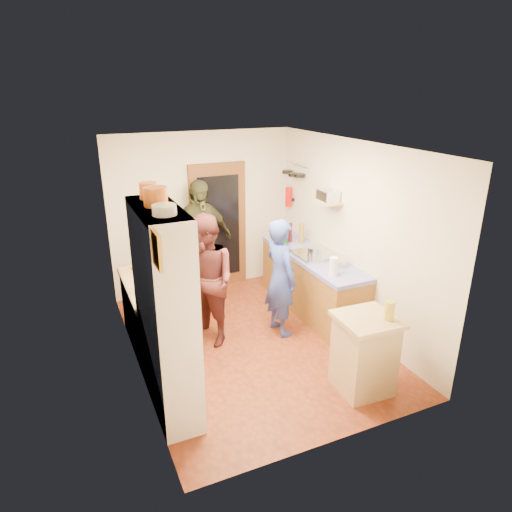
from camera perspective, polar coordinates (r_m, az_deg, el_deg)
floor at (r=6.27m, az=-0.47°, el=-10.77°), size 3.00×4.00×0.02m
ceiling at (r=5.39m, az=-0.56°, el=13.75°), size 3.00×4.00×0.02m
wall_back at (r=7.50m, az=-6.68°, el=5.37°), size 3.00×0.02×2.60m
wall_front at (r=4.09m, az=10.91°, el=-8.31°), size 3.00×0.02×2.60m
wall_left at (r=5.32m, az=-15.60°, el=-1.74°), size 0.02×4.00×2.60m
wall_right at (r=6.42m, az=11.96°, el=2.42°), size 0.02×4.00×2.60m
door_frame at (r=7.61m, az=-4.71°, el=3.70°), size 0.95×0.06×2.10m
door_glass at (r=7.57m, az=-4.62°, el=3.63°), size 0.70×0.02×1.70m
hutch_body at (r=4.71m, az=-11.25°, el=-7.02°), size 0.40×1.20×2.20m
hutch_top_shelf at (r=4.33m, az=-12.24°, el=5.77°), size 0.40×1.14×0.04m
plate_stack at (r=4.03m, az=-11.39°, el=5.69°), size 0.21×0.21×0.09m
orange_pot_a at (r=4.33m, az=-12.45°, el=7.26°), size 0.22×0.22×0.18m
orange_pot_b at (r=4.65m, az=-13.30°, el=7.96°), size 0.18×0.18×0.16m
left_counter_base at (r=6.13m, az=-12.64°, el=-7.42°), size 0.60×1.40×0.85m
left_counter_top at (r=5.94m, az=-12.97°, el=-3.57°), size 0.64×1.44×0.05m
toaster at (r=5.49m, az=-11.57°, el=-4.29°), size 0.23×0.17×0.16m
kettle at (r=5.67m, az=-13.09°, el=-3.38°), size 0.21×0.21×0.20m
orange_bowl at (r=5.99m, az=-12.43°, el=-2.53°), size 0.24×0.24×0.10m
chopping_board at (r=6.43m, az=-13.83°, el=-1.38°), size 0.35×0.30×0.02m
right_counter_base at (r=6.96m, az=6.97°, el=-3.60°), size 0.60×2.20×0.84m
right_counter_top at (r=6.79m, az=7.13°, el=-0.13°), size 0.62×2.22×0.06m
hob at (r=6.74m, az=7.30°, el=0.17°), size 0.55×0.58×0.04m
pot_on_hob at (r=6.63m, az=7.30°, el=0.57°), size 0.19×0.19×0.13m
bottle_a at (r=7.13m, az=3.76°, el=2.66°), size 0.10×0.10×0.32m
bottle_b at (r=7.29m, az=4.24°, el=2.96°), size 0.08×0.08×0.30m
bottle_c at (r=7.23m, az=5.68°, el=2.83°), size 0.09×0.09×0.32m
paper_towel at (r=6.06m, az=9.65°, el=-1.30°), size 0.11×0.11×0.25m
mixing_bowl at (r=6.41m, az=10.26°, el=-0.84°), size 0.29×0.29×0.09m
island_base at (r=5.33m, az=13.34°, el=-12.03°), size 0.58×0.58×0.86m
island_top at (r=5.10m, az=13.76°, el=-7.72°), size 0.65×0.65×0.05m
cutting_board at (r=5.11m, az=12.98°, el=-7.49°), size 0.36×0.30×0.02m
oil_jar at (r=5.06m, az=16.34°, el=-6.56°), size 0.11×0.11×0.21m
pan_rail at (r=7.47m, az=5.19°, el=11.25°), size 0.02×0.65×0.02m
pan_hang_a at (r=7.31m, az=5.41°, el=10.00°), size 0.18×0.18×0.05m
pan_hang_b at (r=7.48m, az=4.65°, el=10.12°), size 0.16×0.16×0.05m
pan_hang_c at (r=7.66m, az=3.93°, el=10.45°), size 0.17×0.17×0.05m
wall_shelf at (r=6.59m, az=8.95°, el=6.71°), size 0.26×0.42×0.03m
radio at (r=6.57m, az=8.99°, el=7.47°), size 0.23×0.31×0.15m
ext_bracket at (r=7.74m, az=4.49°, el=7.07°), size 0.06×0.10×0.04m
fire_extinguisher at (r=7.70m, az=4.10°, el=7.39°), size 0.11×0.11×0.32m
picture_frame at (r=3.63m, az=-12.29°, el=0.73°), size 0.03×0.25×0.30m
person_hob at (r=6.16m, az=3.44°, el=-2.72°), size 0.45×0.63×1.64m
person_left at (r=5.98m, az=-6.25°, el=-2.94°), size 0.90×1.02×1.76m
person_back at (r=7.22m, az=-6.97°, el=1.95°), size 1.20×0.67×1.93m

